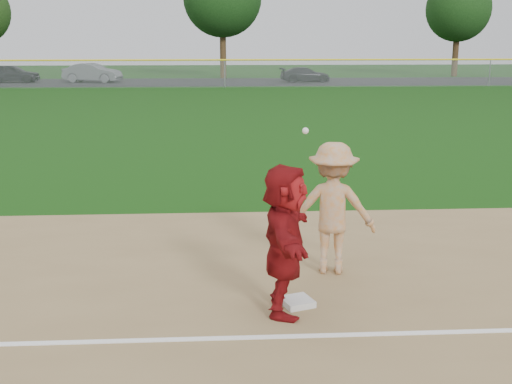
{
  "coord_description": "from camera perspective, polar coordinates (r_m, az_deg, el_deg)",
  "views": [
    {
      "loc": [
        -0.57,
        -7.99,
        3.59
      ],
      "look_at": [
        0.0,
        1.5,
        1.3
      ],
      "focal_mm": 45.0,
      "sensor_mm": 36.0,
      "label": 1
    }
  ],
  "objects": [
    {
      "name": "ground",
      "position": [
        8.78,
        0.6,
        -10.6
      ],
      "size": [
        160.0,
        160.0,
        0.0
      ],
      "primitive_type": "plane",
      "color": "#123F0C",
      "rests_on": "ground"
    },
    {
      "name": "foul_line",
      "position": [
        8.05,
        1.0,
        -12.76
      ],
      "size": [
        60.0,
        0.1,
        0.01
      ],
      "primitive_type": "cube",
      "color": "white",
      "rests_on": "infield_dirt"
    },
    {
      "name": "parking_asphalt",
      "position": [
        54.11,
        -2.86,
        9.75
      ],
      "size": [
        120.0,
        10.0,
        0.01
      ],
      "primitive_type": "cube",
      "color": "black",
      "rests_on": "ground"
    },
    {
      "name": "first_base",
      "position": [
        8.94,
        3.67,
        -9.73
      ],
      "size": [
        0.5,
        0.5,
        0.09
      ],
      "primitive_type": "cube",
      "rotation": [
        0.0,
        0.0,
        0.35
      ],
      "color": "silver",
      "rests_on": "infield_dirt"
    },
    {
      "name": "base_runner",
      "position": [
        8.4,
        2.6,
        -4.25
      ],
      "size": [
        0.83,
        1.93,
        2.01
      ],
      "primitive_type": "imported",
      "rotation": [
        0.0,
        0.0,
        1.44
      ],
      "color": "maroon",
      "rests_on": "infield_dirt"
    },
    {
      "name": "car_left",
      "position": [
        56.86,
        -20.85,
        9.83
      ],
      "size": [
        4.35,
        1.81,
        1.47
      ],
      "primitive_type": "imported",
      "rotation": [
        0.0,
        0.0,
        1.55
      ],
      "color": "black",
      "rests_on": "parking_asphalt"
    },
    {
      "name": "car_mid",
      "position": [
        55.13,
        -14.34,
        10.23
      ],
      "size": [
        4.94,
        2.63,
        1.55
      ],
      "primitive_type": "imported",
      "rotation": [
        0.0,
        0.0,
        1.35
      ],
      "color": "slate",
      "rests_on": "parking_asphalt"
    },
    {
      "name": "car_right",
      "position": [
        54.05,
        4.38,
        10.36
      ],
      "size": [
        4.27,
        2.04,
        1.2
      ],
      "primitive_type": "imported",
      "rotation": [
        0.0,
        0.0,
        1.66
      ],
      "color": "black",
      "rests_on": "parking_asphalt"
    },
    {
      "name": "first_base_play",
      "position": [
        9.92,
        6.83,
        -1.44
      ],
      "size": [
        1.45,
        1.23,
        2.37
      ],
      "color": "#A4A3A6",
      "rests_on": "infield_dirt"
    },
    {
      "name": "outfield_fence",
      "position": [
        48.02,
        -2.81,
        11.6
      ],
      "size": [
        110.0,
        0.12,
        110.0
      ],
      "color": "#999EA0",
      "rests_on": "ground"
    },
    {
      "name": "tree_3",
      "position": [
        64.89,
        17.56,
        15.23
      ],
      "size": [
        6.0,
        6.0,
        9.19
      ],
      "color": "#3A2715",
      "rests_on": "ground"
    }
  ]
}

